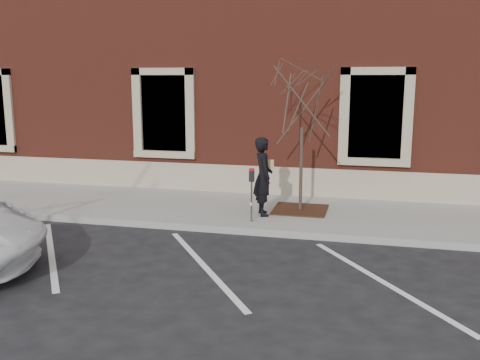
# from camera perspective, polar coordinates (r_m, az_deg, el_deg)

# --- Properties ---
(ground) EXTENTS (120.00, 120.00, 0.00)m
(ground) POSITION_cam_1_polar(r_m,az_deg,el_deg) (12.07, -0.68, -5.66)
(ground) COLOR #28282B
(ground) RESTS_ON ground
(sidewalk_near) EXTENTS (40.00, 3.50, 0.15)m
(sidewalk_near) POSITION_cam_1_polar(r_m,az_deg,el_deg) (13.69, 1.15, -3.32)
(sidewalk_near) COLOR gray
(sidewalk_near) RESTS_ON ground
(curb_near) EXTENTS (40.00, 0.12, 0.15)m
(curb_near) POSITION_cam_1_polar(r_m,az_deg,el_deg) (12.00, -0.75, -5.39)
(curb_near) COLOR #9E9E99
(curb_near) RESTS_ON ground
(parking_stripes) EXTENTS (28.00, 4.40, 0.01)m
(parking_stripes) POSITION_cam_1_polar(r_m,az_deg,el_deg) (10.06, -3.86, -9.12)
(parking_stripes) COLOR silver
(parking_stripes) RESTS_ON ground
(building_civic) EXTENTS (40.00, 8.62, 8.00)m
(building_civic) POSITION_cam_1_polar(r_m,az_deg,el_deg) (19.16, 5.24, 12.55)
(building_civic) COLOR maroon
(building_civic) RESTS_ON ground
(man) EXTENTS (0.69, 0.81, 1.89)m
(man) POSITION_cam_1_polar(r_m,az_deg,el_deg) (12.84, 2.48, 0.38)
(man) COLOR black
(man) RESTS_ON sidewalk_near
(parking_meter) EXTENTS (0.11, 0.09, 1.25)m
(parking_meter) POSITION_cam_1_polar(r_m,az_deg,el_deg) (12.22, 1.24, -0.52)
(parking_meter) COLOR #595B60
(parking_meter) RESTS_ON sidewalk_near
(tree_grate) EXTENTS (1.33, 1.33, 0.03)m
(tree_grate) POSITION_cam_1_polar(r_m,az_deg,el_deg) (13.54, 6.43, -3.15)
(tree_grate) COLOR #411E14
(tree_grate) RESTS_ON sidewalk_near
(sapling) EXTENTS (2.27, 2.27, 3.78)m
(sapling) POSITION_cam_1_polar(r_m,az_deg,el_deg) (13.15, 6.68, 8.03)
(sapling) COLOR #49392C
(sapling) RESTS_ON sidewalk_near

